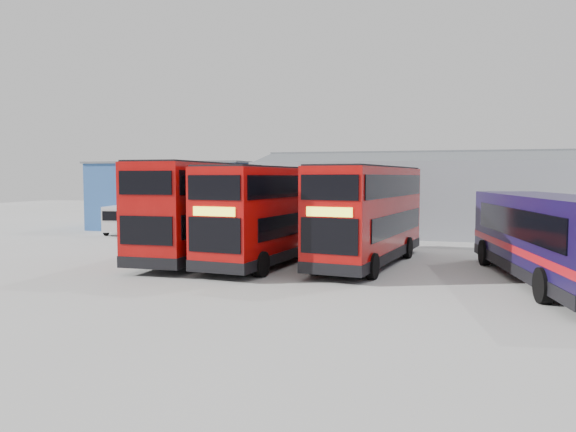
# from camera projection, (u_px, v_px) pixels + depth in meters

# --- Properties ---
(ground_plane) EXTENTS (120.00, 120.00, 0.00)m
(ground_plane) POSITION_uv_depth(u_px,v_px,m) (295.00, 275.00, 22.85)
(ground_plane) COLOR #A5A59F
(ground_plane) RESTS_ON ground
(office_block) EXTENTS (12.30, 8.32, 5.12)m
(office_block) POSITION_uv_depth(u_px,v_px,m) (182.00, 195.00, 43.74)
(office_block) COLOR navy
(office_block) RESTS_ON ground
(maintenance_shed) EXTENTS (30.50, 12.00, 5.89)m
(maintenance_shed) POSITION_uv_depth(u_px,v_px,m) (477.00, 197.00, 39.70)
(maintenance_shed) COLOR gray
(maintenance_shed) RESTS_ON ground
(double_decker_left) EXTENTS (2.89, 11.11, 4.68)m
(double_decker_left) POSITION_uv_depth(u_px,v_px,m) (203.00, 211.00, 27.42)
(double_decker_left) COLOR #A30A09
(double_decker_left) RESTS_ON ground
(double_decker_centre) EXTENTS (3.77, 10.77, 4.47)m
(double_decker_centre) POSITION_uv_depth(u_px,v_px,m) (271.00, 215.00, 26.07)
(double_decker_centre) COLOR #A30A09
(double_decker_centre) RESTS_ON ground
(double_decker_right) EXTENTS (4.10, 10.84, 4.49)m
(double_decker_right) POSITION_uv_depth(u_px,v_px,m) (369.00, 216.00, 25.57)
(double_decker_right) COLOR #A30A09
(double_decker_right) RESTS_ON ground
(single_decker_blue) EXTENTS (4.80, 12.50, 3.31)m
(single_decker_blue) POSITION_uv_depth(u_px,v_px,m) (550.00, 240.00, 20.89)
(single_decker_blue) COLOR #0F0B34
(single_decker_blue) RESTS_ON ground
(panel_van) EXTENTS (2.70, 4.82, 1.99)m
(panel_van) POSITION_uv_depth(u_px,v_px,m) (126.00, 218.00, 39.64)
(panel_van) COLOR silver
(panel_van) RESTS_ON ground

